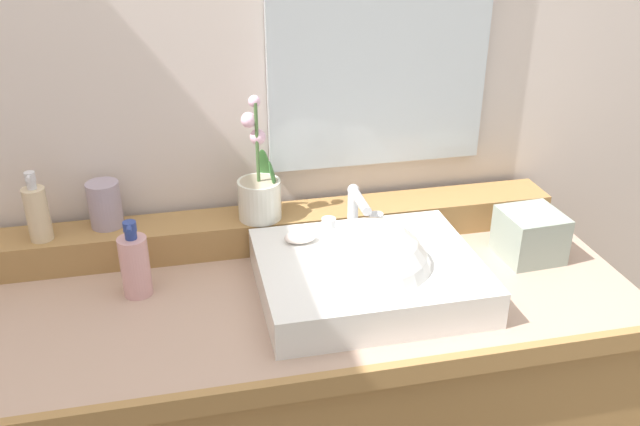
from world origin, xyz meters
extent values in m
cube|color=beige|center=(0.00, 0.40, 1.39)|extent=(3.34, 0.20, 2.79)
cube|color=tan|center=(0.00, 0.00, 0.86)|extent=(1.47, 0.58, 0.04)
cube|color=#A17643|center=(0.00, -0.29, 0.86)|extent=(1.47, 0.02, 0.04)
cube|color=#A17643|center=(0.00, 0.22, 0.92)|extent=(1.39, 0.12, 0.08)
cube|color=white|center=(0.16, -0.04, 0.92)|extent=(0.46, 0.38, 0.08)
sphere|color=white|center=(0.16, -0.06, 0.92)|extent=(0.26, 0.26, 0.26)
cylinder|color=silver|center=(0.16, 0.09, 1.01)|extent=(0.02, 0.02, 0.10)
cylinder|color=silver|center=(0.16, 0.04, 1.06)|extent=(0.02, 0.11, 0.02)
sphere|color=silver|center=(0.16, 0.09, 1.06)|extent=(0.03, 0.03, 0.03)
cylinder|color=silver|center=(0.11, 0.09, 0.98)|extent=(0.03, 0.03, 0.04)
cylinder|color=silver|center=(0.22, 0.09, 0.98)|extent=(0.03, 0.03, 0.04)
ellipsoid|color=silver|center=(0.04, 0.06, 0.97)|extent=(0.07, 0.04, 0.02)
cylinder|color=silver|center=(-0.03, 0.20, 1.01)|extent=(0.10, 0.10, 0.09)
cylinder|color=tan|center=(-0.03, 0.20, 1.05)|extent=(0.09, 0.09, 0.01)
cylinder|color=#476B38|center=(-0.03, 0.20, 1.15)|extent=(0.01, 0.01, 0.18)
ellipsoid|color=#387033|center=(-0.01, 0.25, 1.07)|extent=(0.04, 0.04, 0.10)
ellipsoid|color=#387033|center=(0.00, 0.19, 1.07)|extent=(0.03, 0.03, 0.07)
sphere|color=#EDB8D2|center=(-0.03, 0.22, 1.16)|extent=(0.04, 0.04, 0.04)
sphere|color=#EDB8D2|center=(-0.05, 0.21, 1.20)|extent=(0.03, 0.03, 0.03)
sphere|color=#EDB8D2|center=(-0.03, 0.21, 1.24)|extent=(0.03, 0.03, 0.03)
cylinder|color=beige|center=(-0.51, 0.20, 1.02)|extent=(0.05, 0.05, 0.12)
cylinder|color=silver|center=(-0.51, 0.20, 1.09)|extent=(0.02, 0.02, 0.02)
cylinder|color=silver|center=(-0.51, 0.20, 1.11)|extent=(0.02, 0.02, 0.02)
cylinder|color=silver|center=(-0.51, 0.19, 1.12)|extent=(0.01, 0.03, 0.01)
cylinder|color=#9F8F9F|center=(-0.38, 0.24, 1.02)|extent=(0.07, 0.07, 0.11)
cylinder|color=#D99FA0|center=(-0.31, 0.06, 0.95)|extent=(0.06, 0.06, 0.13)
cylinder|color=navy|center=(-0.31, 0.06, 1.02)|extent=(0.02, 0.02, 0.02)
cylinder|color=navy|center=(-0.31, 0.06, 1.04)|extent=(0.03, 0.03, 0.02)
cylinder|color=navy|center=(-0.31, 0.04, 1.05)|extent=(0.01, 0.03, 0.01)
cube|color=#919F91|center=(0.57, 0.03, 0.94)|extent=(0.14, 0.14, 0.11)
cube|color=silver|center=(0.27, 0.28, 1.36)|extent=(0.53, 0.02, 0.63)
camera|label=1|loc=(-0.20, -1.21, 1.68)|focal=38.04mm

